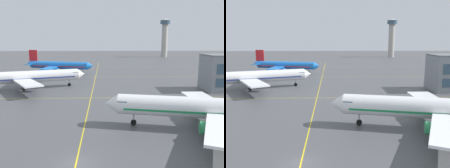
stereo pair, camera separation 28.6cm
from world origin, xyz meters
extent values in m
plane|color=#4C4C4F|center=(0.00, 0.00, 0.00)|extent=(600.00, 600.00, 0.00)
cylinder|color=white|center=(20.95, 10.99, 3.90)|extent=(30.47, 10.11, 3.61)
cone|color=white|center=(4.90, 14.55, 3.90)|extent=(3.18, 3.99, 3.54)
cube|color=white|center=(23.62, 18.67, 3.33)|extent=(5.07, 14.30, 0.38)
cube|color=white|center=(20.12, 2.90, 3.33)|extent=(10.41, 15.02, 0.38)
cylinder|color=#2D9956|center=(21.83, 15.86, 2.09)|extent=(3.59, 2.65, 2.00)
cylinder|color=#2D9956|center=(19.69, 6.21, 2.09)|extent=(3.59, 2.65, 2.00)
cube|color=#385166|center=(7.03, 14.08, 4.42)|extent=(2.39, 3.61, 0.67)
cube|color=#197F47|center=(20.95, 10.99, 3.45)|extent=(28.10, 9.62, 0.34)
cylinder|color=#99999E|center=(8.89, 13.67, 1.57)|extent=(0.27, 0.27, 1.57)
cylinder|color=black|center=(8.89, 13.67, 0.52)|extent=(1.11, 0.64, 1.05)
cylinder|color=#99999E|center=(23.34, 12.99, 1.57)|extent=(0.27, 0.27, 1.57)
cylinder|color=black|center=(23.34, 12.99, 0.52)|extent=(1.11, 0.64, 1.05)
cylinder|color=#99999E|center=(22.27, 8.17, 1.57)|extent=(0.27, 0.27, 1.57)
cylinder|color=black|center=(22.27, 8.17, 0.52)|extent=(1.11, 0.64, 1.05)
cylinder|color=white|center=(-19.78, 47.42, 3.92)|extent=(30.06, 13.54, 3.63)
cone|color=white|center=(-4.18, 52.89, 3.92)|extent=(3.52, 4.18, 3.56)
cube|color=white|center=(-18.00, 39.44, 3.34)|extent=(11.69, 14.83, 0.38)
cube|color=white|center=(-23.37, 54.77, 3.34)|extent=(6.75, 14.85, 0.38)
cylinder|color=navy|center=(-17.96, 42.80, 2.10)|extent=(3.73, 2.97, 2.01)
cylinder|color=navy|center=(-21.24, 52.17, 2.10)|extent=(3.73, 2.97, 2.01)
cube|color=#385166|center=(-6.25, 52.16, 4.44)|extent=(2.73, 3.72, 0.67)
cube|color=navy|center=(-19.78, 47.42, 3.46)|extent=(27.76, 12.76, 0.34)
cylinder|color=#99999E|center=(-8.06, 51.53, 1.58)|extent=(0.27, 0.27, 1.58)
cylinder|color=black|center=(-8.06, 51.53, 0.53)|extent=(1.13, 0.75, 1.05)
cylinder|color=#99999E|center=(-20.76, 44.45, 1.58)|extent=(0.27, 0.27, 1.58)
cylinder|color=black|center=(-20.76, 44.45, 0.53)|extent=(1.13, 0.75, 1.05)
cylinder|color=#99999E|center=(-22.41, 49.13, 1.58)|extent=(0.27, 0.27, 1.58)
cylinder|color=black|center=(-22.41, 49.13, 0.53)|extent=(1.13, 0.75, 1.05)
cylinder|color=blue|center=(-17.22, 84.23, 3.63)|extent=(28.13, 11.27, 3.37)
cone|color=blue|center=(-2.53, 79.89, 3.63)|extent=(3.14, 3.82, 3.30)
cone|color=blue|center=(-32.17, 88.65, 3.99)|extent=(3.62, 3.87, 3.20)
cube|color=red|center=(-29.96, 88.00, 7.79)|extent=(4.17, 1.51, 5.31)
cube|color=blue|center=(-31.14, 85.58, 3.99)|extent=(4.02, 5.22, 0.21)
cube|color=blue|center=(-29.63, 90.67, 3.99)|extent=(4.02, 5.22, 0.21)
cube|color=blue|center=(-20.21, 77.26, 3.10)|extent=(5.63, 13.60, 0.35)
cube|color=blue|center=(-15.93, 91.70, 3.10)|extent=(10.38, 13.87, 0.35)
cylinder|color=blue|center=(-18.36, 79.77, 1.95)|extent=(3.42, 2.64, 1.86)
cylinder|color=blue|center=(-15.74, 88.60, 1.95)|extent=(3.42, 2.64, 1.86)
cube|color=#385166|center=(-4.48, 80.46, 4.12)|extent=(2.41, 3.42, 0.62)
cube|color=red|center=(-17.22, 84.23, 3.21)|extent=(25.97, 10.66, 0.32)
cylinder|color=#99999E|center=(-6.18, 80.97, 1.46)|extent=(0.25, 0.25, 1.46)
cylinder|color=black|center=(-6.18, 80.97, 0.49)|extent=(1.05, 0.66, 0.97)
cylinder|color=#99999E|center=(-19.57, 82.53, 1.46)|extent=(0.25, 0.25, 1.46)
cylinder|color=black|center=(-19.57, 82.53, 0.49)|extent=(1.05, 0.66, 0.97)
cylinder|color=#99999E|center=(-18.27, 86.94, 1.46)|extent=(0.25, 0.25, 1.46)
cylinder|color=black|center=(-18.27, 86.94, 0.49)|extent=(1.05, 0.66, 0.97)
cube|color=yellow|center=(0.00, 34.74, 0.00)|extent=(167.48, 0.20, 0.01)
cube|color=yellow|center=(0.00, 71.47, 0.00)|extent=(167.48, 0.20, 0.01)
cube|color=yellow|center=(0.00, 108.21, 0.00)|extent=(167.48, 0.20, 0.01)
cube|color=yellow|center=(0.00, 53.10, 0.00)|extent=(0.20, 161.64, 0.01)
cylinder|color=#ADA89E|center=(56.39, 184.97, 14.11)|extent=(5.20, 5.20, 28.23)
cylinder|color=#385166|center=(56.39, 184.97, 29.83)|extent=(8.40, 8.40, 3.20)
cone|color=#ADA89E|center=(56.39, 184.97, 32.33)|extent=(8.82, 8.82, 1.80)
camera|label=1|loc=(3.62, -28.13, 15.37)|focal=38.87mm
camera|label=2|loc=(3.91, -28.14, 15.37)|focal=38.87mm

